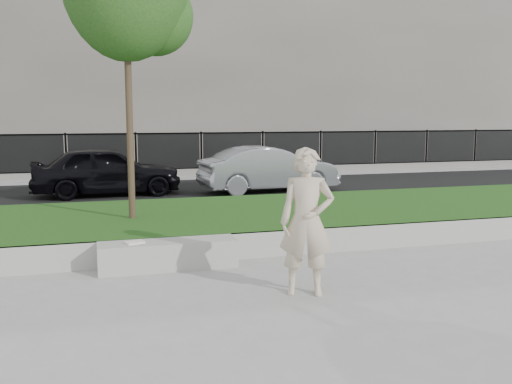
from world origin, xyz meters
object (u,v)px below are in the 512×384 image
object	(u,v)px
book	(134,242)
car_silver	(269,169)
car_dark	(107,171)
stone_bench	(168,255)
man	(307,222)

from	to	relation	value
book	car_silver	size ratio (longest dim) A/B	0.07
car_dark	car_silver	distance (m)	4.42
book	stone_bench	bearing A→B (deg)	-16.80
stone_bench	man	size ratio (longest dim) A/B	1.09
car_dark	car_silver	size ratio (longest dim) A/B	1.01
stone_bench	man	world-z (taller)	man
stone_bench	man	distance (m)	2.32
stone_bench	car_silver	world-z (taller)	car_silver
book	car_dark	world-z (taller)	car_dark
man	car_dark	world-z (taller)	man
stone_bench	book	bearing A→B (deg)	-177.81
car_dark	stone_bench	bearing A→B (deg)	-177.80
stone_bench	book	size ratio (longest dim) A/B	7.81
man	book	bearing A→B (deg)	161.17
car_dark	book	bearing A→B (deg)	178.69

